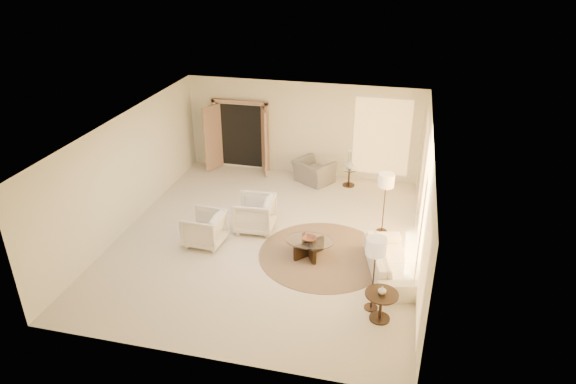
% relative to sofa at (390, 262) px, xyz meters
% --- Properties ---
extents(room, '(7.04, 8.04, 2.83)m').
position_rel_sofa_xyz_m(room, '(-2.90, 0.77, 1.09)').
color(room, beige).
rests_on(room, ground).
extents(windows_right, '(0.10, 6.40, 2.40)m').
position_rel_sofa_xyz_m(windows_right, '(0.55, 0.87, 1.05)').
color(windows_right, '#F5B962').
rests_on(windows_right, room).
extents(window_back_corner, '(1.70, 0.10, 2.40)m').
position_rel_sofa_xyz_m(window_back_corner, '(-0.60, 4.72, 1.05)').
color(window_back_corner, '#F5B962').
rests_on(window_back_corner, room).
extents(curtains_right, '(0.06, 5.20, 2.60)m').
position_rel_sofa_xyz_m(curtains_right, '(0.50, 1.77, 1.00)').
color(curtains_right, '#CAB791').
rests_on(curtains_right, room).
extents(french_doors, '(1.95, 0.66, 2.16)m').
position_rel_sofa_xyz_m(french_doors, '(-4.80, 4.58, 0.76)').
color(french_doors, tan).
rests_on(french_doors, room).
extents(area_rug, '(3.19, 3.19, 0.01)m').
position_rel_sofa_xyz_m(area_rug, '(-1.50, 0.37, -0.30)').
color(area_rug, '#463225').
rests_on(area_rug, room).
extents(sofa, '(1.29, 2.22, 0.61)m').
position_rel_sofa_xyz_m(sofa, '(0.00, 0.00, 0.00)').
color(sofa, white).
rests_on(sofa, room).
extents(armchair_left, '(0.91, 0.96, 0.94)m').
position_rel_sofa_xyz_m(armchair_left, '(-3.33, 1.15, 0.16)').
color(armchair_left, white).
rests_on(armchair_left, room).
extents(armchair_right, '(0.84, 0.89, 0.87)m').
position_rel_sofa_xyz_m(armchair_right, '(-4.27, 0.24, 0.13)').
color(armchair_right, white).
rests_on(armchair_right, room).
extents(accent_chair, '(1.22, 1.11, 0.90)m').
position_rel_sofa_xyz_m(accent_chair, '(-2.45, 4.17, 0.14)').
color(accent_chair, gray).
rests_on(accent_chair, room).
extents(coffee_table, '(1.20, 1.20, 0.40)m').
position_rel_sofa_xyz_m(coffee_table, '(-1.81, 0.29, -0.05)').
color(coffee_table, black).
rests_on(coffee_table, room).
extents(end_table, '(0.62, 0.62, 0.59)m').
position_rel_sofa_xyz_m(end_table, '(-0.09, -1.52, 0.10)').
color(end_table, black).
rests_on(end_table, room).
extents(side_table, '(0.46, 0.46, 0.54)m').
position_rel_sofa_xyz_m(side_table, '(-1.41, 4.17, 0.02)').
color(side_table, '#2E2118').
rests_on(side_table, room).
extents(floor_lamp_near, '(0.38, 0.38, 1.55)m').
position_rel_sofa_xyz_m(floor_lamp_near, '(-0.28, 1.73, 1.01)').
color(floor_lamp_near, '#2E2118').
rests_on(floor_lamp_near, room).
extents(floor_lamp_far, '(0.38, 0.38, 1.58)m').
position_rel_sofa_xyz_m(floor_lamp_far, '(-0.27, -1.25, 1.04)').
color(floor_lamp_far, '#2E2118').
rests_on(floor_lamp_far, room).
extents(bowl, '(0.35, 0.35, 0.08)m').
position_rel_sofa_xyz_m(bowl, '(-1.81, 0.29, 0.13)').
color(bowl, brown).
rests_on(bowl, coffee_table).
extents(end_vase, '(0.20, 0.20, 0.16)m').
position_rel_sofa_xyz_m(end_vase, '(-0.09, -1.52, 0.36)').
color(end_vase, silver).
rests_on(end_vase, end_table).
extents(side_vase, '(0.33, 0.33, 0.27)m').
position_rel_sofa_xyz_m(side_vase, '(-1.41, 4.17, 0.36)').
color(side_vase, silver).
rests_on(side_vase, side_table).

